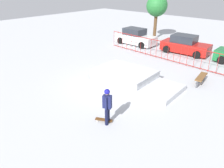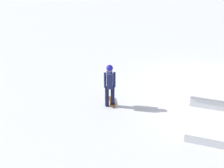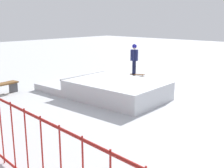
% 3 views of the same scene
% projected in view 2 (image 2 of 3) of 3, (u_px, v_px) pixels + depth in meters
% --- Properties ---
extents(ground_plane, '(60.00, 60.00, 0.00)m').
position_uv_depth(ground_plane, '(205.00, 91.00, 11.79)').
color(ground_plane, '#B7BABF').
extents(skater, '(0.44, 0.41, 1.73)m').
position_uv_depth(skater, '(110.00, 83.00, 10.26)').
color(skater, black).
rests_on(skater, ground).
extents(skateboard, '(0.80, 0.54, 0.09)m').
position_uv_depth(skateboard, '(112.00, 101.00, 10.87)').
color(skateboard, '#593314').
rests_on(skateboard, ground).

